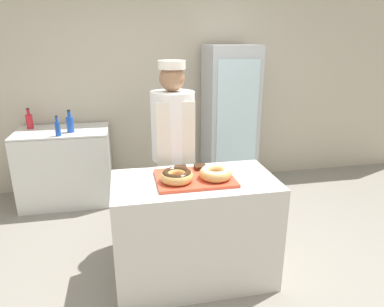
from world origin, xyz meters
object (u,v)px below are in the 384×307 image
Objects in this scene: donut_light_glaze at (215,173)px; brownie_back_right at (200,167)px; bottle_blue_b at (70,124)px; donut_chocolate_glaze at (177,176)px; chest_freezer at (66,166)px; bottle_red at (29,121)px; serving_tray at (195,178)px; brownie_back_left at (181,168)px; baker_person at (173,151)px; beverage_fridge at (229,120)px; bottle_blue at (58,128)px.

brownie_back_right is (-0.07, 0.22, -0.03)m from donut_light_glaze.
donut_light_glaze is 0.96× the size of bottle_blue_b.
donut_chocolate_glaze is at bearing -60.06° from bottle_blue_b.
chest_freezer is 4.31× the size of bottle_red.
donut_chocolate_glaze reaches higher than serving_tray.
brownie_back_left is 1.00× the size of brownie_back_right.
bottle_blue_b is (-1.04, 0.99, 0.08)m from baker_person.
donut_light_glaze is 0.14× the size of baker_person.
brownie_back_left is at bearing -54.70° from bottle_blue_b.
bottle_red reaches higher than donut_chocolate_glaze.
donut_chocolate_glaze is 1.94m from bottle_blue_b.
baker_person is 1.42m from beverage_fridge.
bottle_red is at bearing 140.61° from baker_person.
baker_person is at bearing 88.85° from brownie_back_left.
brownie_back_left reaches higher than serving_tray.
brownie_back_right is at bearing -115.23° from beverage_fridge.
serving_tray is at bearing -83.53° from baker_person.
brownie_back_right is at bearing 0.00° from brownie_back_left.
beverage_fridge is 8.14× the size of bottle_blue.
donut_chocolate_glaze is 1.02× the size of bottle_red.
bottle_blue is (-1.16, 0.85, 0.07)m from baker_person.
brownie_back_left is 1.75m from bottle_blue.
baker_person is (-0.15, 0.47, -0.01)m from brownie_back_right.
serving_tray is 2.38× the size of donut_chocolate_glaze.
bottle_blue is (-1.31, 1.32, 0.07)m from brownie_back_right.
chest_freezer is at bearing 129.75° from brownie_back_right.
baker_person is (-0.07, 0.63, 0.02)m from serving_tray.
serving_tray is at bearing -54.58° from chest_freezer.
bottle_red is (-2.43, 0.17, 0.07)m from beverage_fridge.
baker_person is 1.44m from bottle_blue.
brownie_back_left is at bearing 72.52° from donut_chocolate_glaze.
serving_tray is 2.61× the size of bottle_blue.
bottle_red is (-1.46, 1.95, 0.04)m from donut_chocolate_glaze.
bottle_blue_b is (0.12, -0.12, 0.55)m from chest_freezer.
serving_tray is 2.49m from bottle_red.
bottle_blue is at bearing 131.01° from brownie_back_left.
donut_chocolate_glaze is (-0.15, -0.06, 0.06)m from serving_tray.
brownie_back_right is 0.38× the size of bottle_red.
bottle_blue_b is at bearing -45.10° from chest_freezer.
donut_light_glaze is (0.30, 0.00, 0.00)m from donut_chocolate_glaze.
chest_freezer is 0.57m from bottle_blue_b.
bottle_blue is at bearing 143.79° from baker_person.
beverage_fridge is at bearing 50.94° from baker_person.
bottle_blue_b is (-1.03, 1.46, 0.08)m from brownie_back_left.
baker_person is at bearing -129.06° from beverage_fridge.
brownie_back_left is (-0.08, 0.15, 0.03)m from serving_tray.
donut_light_glaze is 0.23m from brownie_back_right.
brownie_back_right reaches higher than chest_freezer.
donut_chocolate_glaze is at bearing 180.00° from donut_light_glaze.
serving_tray is 0.34× the size of baker_person.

